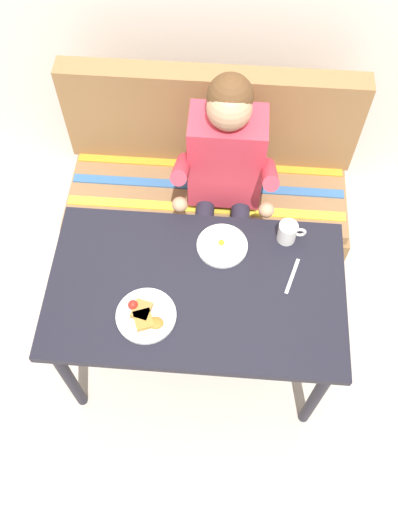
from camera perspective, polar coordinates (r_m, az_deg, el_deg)
The scene contains 8 objects.
ground_plane at distance 2.88m, azimuth -0.23°, elevation -9.94°, with size 8.00×8.00×0.00m, color #BFB2A4.
table at distance 2.29m, azimuth -0.29°, elevation -4.15°, with size 1.20×0.70×0.73m.
couch at distance 2.96m, azimuth 0.91°, elevation 6.33°, with size 1.44×0.56×1.00m.
person at distance 2.53m, azimuth 2.73°, elevation 8.67°, with size 0.45×0.61×1.21m.
plate_breakfast at distance 2.15m, azimuth -5.57°, elevation -6.13°, with size 0.24×0.24×0.05m.
plate_eggs at distance 2.30m, azimuth 2.41°, elevation 1.09°, with size 0.21×0.21×0.04m.
coffee_mug at distance 2.32m, azimuth 9.19°, elevation 2.48°, with size 0.12×0.08×0.09m.
fork at distance 2.26m, azimuth 9.62°, elevation -2.06°, with size 0.01×0.17×0.01m, color silver.
Camera 1 is at (0.09, -1.02, 2.69)m, focal length 38.67 mm.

